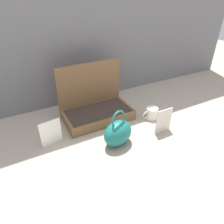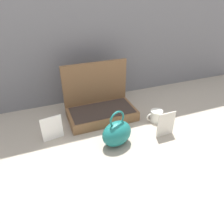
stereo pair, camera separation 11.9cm
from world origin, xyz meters
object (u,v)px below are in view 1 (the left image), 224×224
coffee_mug (151,113)px  info_card_left (51,133)px  teal_pouch_handbag (118,133)px  open_suitcase (96,106)px  poster_card_right (164,121)px

coffee_mug → info_card_left: bearing=175.6°
coffee_mug → info_card_left: size_ratio=0.73×
teal_pouch_handbag → info_card_left: size_ratio=1.43×
open_suitcase → poster_card_right: 0.48m
coffee_mug → info_card_left: info_card_left is taller
teal_pouch_handbag → poster_card_right: bearing=-5.9°
coffee_mug → poster_card_right: size_ratio=0.71×
open_suitcase → coffee_mug: bearing=-31.2°
open_suitcase → poster_card_right: open_suitcase is taller
open_suitcase → coffee_mug: size_ratio=3.99×
poster_card_right → teal_pouch_handbag: bearing=173.9°
poster_card_right → info_card_left: bearing=161.6°
teal_pouch_handbag → poster_card_right: size_ratio=1.38×
teal_pouch_handbag → coffee_mug: bearing=20.5°
coffee_mug → info_card_left: 0.71m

